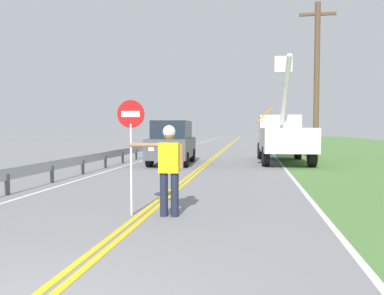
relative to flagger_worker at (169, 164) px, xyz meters
The scene contains 10 objects.
centerline_yellow_left 15.46m from the flagger_worker, 92.31° to the left, with size 0.11×110.00×0.01m, color yellow.
centerline_yellow_right 15.45m from the flagger_worker, 91.64° to the left, with size 0.11×110.00×0.01m, color yellow.
edge_line_right 15.75m from the flagger_worker, 78.74° to the left, with size 0.12×110.00×0.01m, color silver.
edge_line_left 15.99m from the flagger_worker, 105.01° to the left, with size 0.12×110.00×0.01m, color silver.
flagger_worker is the anchor object (origin of this frame).
stop_sign_paddle 1.02m from the flagger_worker, behind, with size 0.56×0.04×2.33m.
utility_bucket_truck 13.26m from the flagger_worker, 75.93° to the left, with size 2.67×6.87×5.44m.
oncoming_suv_nearest 11.03m from the flagger_worker, 101.42° to the left, with size 2.09×4.68×2.10m.
utility_pole_near 14.30m from the flagger_worker, 69.40° to the left, with size 1.80×0.28×8.12m.
guardrail_left_shoulder 12.91m from the flagger_worker, 111.52° to the left, with size 0.10×32.00×0.71m.
Camera 1 is at (2.16, -2.84, 1.78)m, focal length 35.84 mm.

